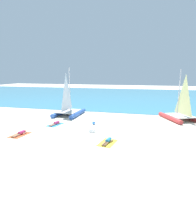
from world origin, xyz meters
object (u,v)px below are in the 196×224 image
object	(u,v)px
sunbather_middle	(56,123)
beach_ball	(94,123)
towel_left	(20,135)
towel_right	(107,143)
sailboat_blue	(69,108)
towel_middle	(55,125)
cooler_box	(92,130)
sunbather_right	(108,141)
sunbather_left	(20,133)
sailboat_red	(180,113)

from	to	relation	value
sunbather_middle	beach_ball	distance (m)	3.95
beach_ball	towel_left	bearing A→B (deg)	-137.02
sunbather_middle	towel_right	distance (m)	7.35
sailboat_blue	sunbather_middle	distance (m)	4.53
towel_middle	sunbather_middle	xyz separation A→B (m)	(0.01, 0.07, 0.13)
beach_ball	cooler_box	bearing A→B (deg)	-77.35
sunbather_middle	sunbather_right	xyz separation A→B (m)	(6.29, -3.75, 0.00)
sailboat_blue	beach_ball	bearing A→B (deg)	-38.86
towel_middle	sunbather_middle	world-z (taller)	sunbather_middle
cooler_box	sunbather_left	bearing A→B (deg)	-158.95
sailboat_red	sailboat_blue	bearing A→B (deg)	159.78
sunbather_middle	beach_ball	bearing A→B (deg)	24.59
towel_middle	cooler_box	distance (m)	4.65
towel_left	cooler_box	size ratio (longest dim) A/B	3.80
towel_left	sunbather_middle	bearing A→B (deg)	69.83
sunbather_middle	sailboat_red	bearing A→B (deg)	32.41
sunbather_left	towel_right	size ratio (longest dim) A/B	0.83
towel_left	sunbather_left	size ratio (longest dim) A/B	1.21
sunbather_right	cooler_box	distance (m)	2.90
beach_ball	sailboat_blue	bearing A→B (deg)	141.26
sailboat_blue	sunbather_right	bearing A→B (deg)	-50.70
towel_left	towel_right	size ratio (longest dim) A/B	1.00
sunbather_middle	beach_ball	xyz separation A→B (m)	(3.82, 1.03, 0.03)
sailboat_red	sunbather_right	size ratio (longest dim) A/B	3.65
sailboat_blue	towel_middle	world-z (taller)	sailboat_blue
towel_right	sailboat_blue	bearing A→B (deg)	129.15
sailboat_red	sunbather_middle	world-z (taller)	sailboat_red
towel_middle	towel_right	xyz separation A→B (m)	(6.29, -3.75, 0.00)
towel_left	sunbather_left	xyz separation A→B (m)	(0.01, 0.07, 0.13)
towel_right	sunbather_right	distance (m)	0.14
towel_left	sunbather_left	world-z (taller)	sunbather_left
sailboat_red	sailboat_blue	distance (m)	13.23
sailboat_red	sunbather_middle	distance (m)	13.86
sunbather_middle	towel_right	xyz separation A→B (m)	(6.28, -3.81, -0.13)
sunbather_left	sunbather_right	world-z (taller)	same
sunbather_left	beach_ball	xyz separation A→B (m)	(5.23, 4.81, 0.03)
sailboat_blue	towel_middle	bearing A→B (deg)	-84.67
sailboat_red	towel_middle	bearing A→B (deg)	178.82
sailboat_blue	sunbather_right	size ratio (longest dim) A/B	3.78
sunbather_middle	cooler_box	world-z (taller)	cooler_box
cooler_box	towel_middle	bearing A→B (deg)	161.38
sailboat_red	towel_left	distance (m)	16.93
towel_middle	beach_ball	size ratio (longest dim) A/B	5.93
beach_ball	sailboat_red	bearing A→B (deg)	25.96
sunbather_right	beach_ball	bearing A→B (deg)	126.85
towel_left	sunbather_right	distance (m)	7.71
sailboat_blue	sunbather_left	world-z (taller)	sailboat_blue
sailboat_blue	sunbather_right	distance (m)	10.63
towel_middle	towel_right	bearing A→B (deg)	-30.78
sunbather_left	sunbather_right	xyz separation A→B (m)	(7.70, 0.04, 0.00)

